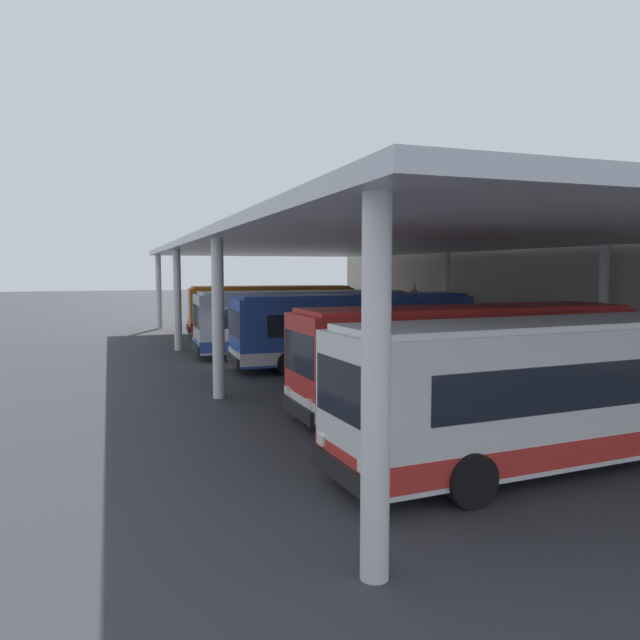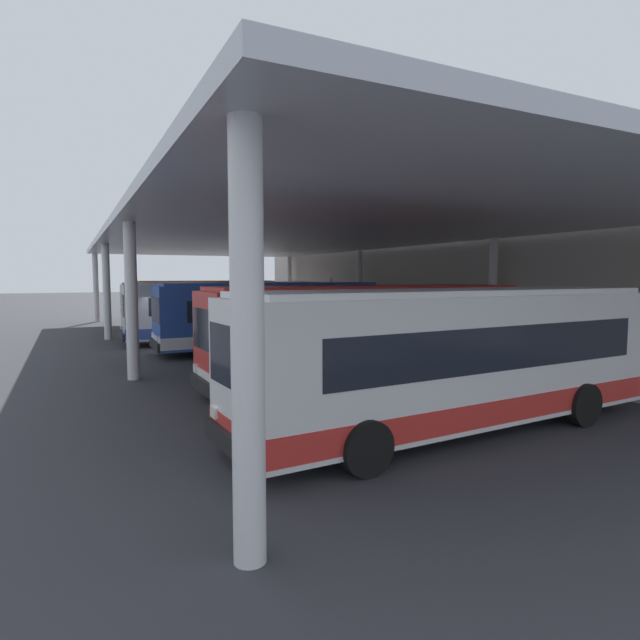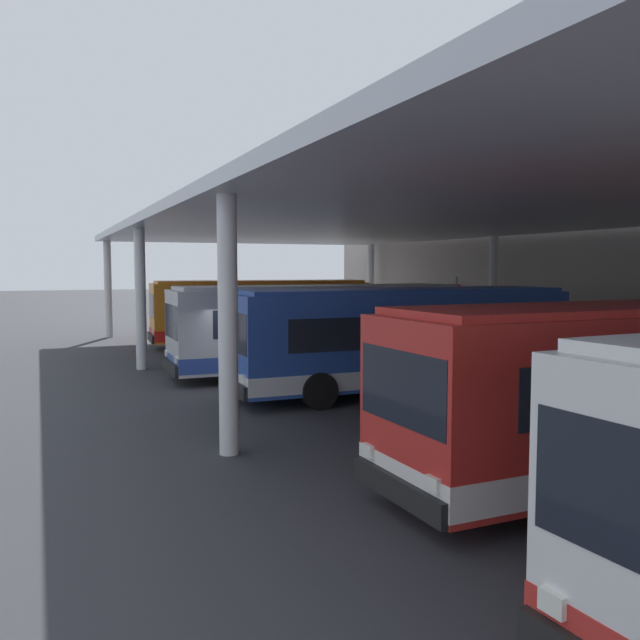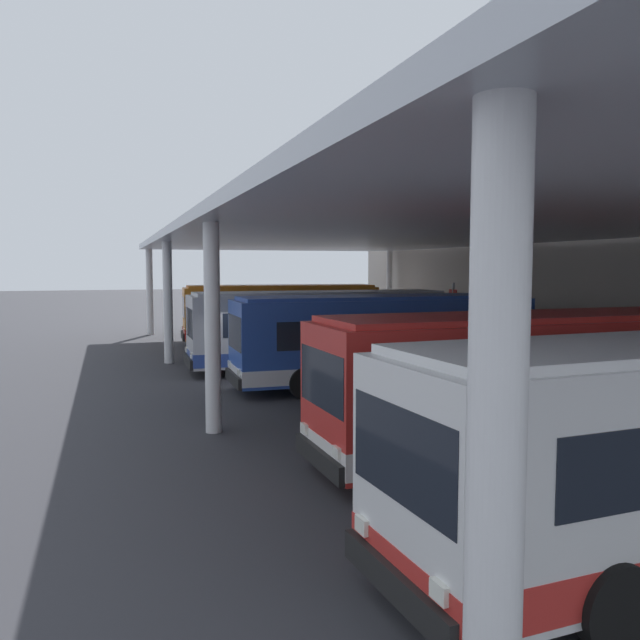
{
  "view_description": "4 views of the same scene",
  "coord_description": "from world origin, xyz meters",
  "px_view_note": "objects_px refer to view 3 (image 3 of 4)",
  "views": [
    {
      "loc": [
        25.75,
        -5.84,
        4.25
      ],
      "look_at": [
        1.09,
        2.82,
        2.03
      ],
      "focal_mm": 33.74,
      "sensor_mm": 36.0,
      "label": 1
    },
    {
      "loc": [
        24.22,
        -4.35,
        3.44
      ],
      "look_at": [
        4.12,
        5.48,
        1.55
      ],
      "focal_mm": 28.8,
      "sensor_mm": 36.0,
      "label": 2
    },
    {
      "loc": [
        19.15,
        -6.0,
        3.8
      ],
      "look_at": [
        -0.4,
        2.3,
        2.12
      ],
      "focal_mm": 37.34,
      "sensor_mm": 36.0,
      "label": 3
    },
    {
      "loc": [
        22.16,
        -4.96,
        4.15
      ],
      "look_at": [
        -0.77,
        2.61,
        2.16
      ],
      "focal_mm": 36.2,
      "sensor_mm": 36.0,
      "label": 4
    }
  ],
  "objects_px": {
    "trash_bin": "(590,355)",
    "banner_sign": "(456,309)",
    "bus_nearest_bay": "(261,311)",
    "bus_second_bay": "(319,328)",
    "bus_middle_bay": "(403,339)"
  },
  "relations": [
    {
      "from": "trash_bin",
      "to": "banner_sign",
      "type": "relative_size",
      "value": 0.31
    },
    {
      "from": "bus_nearest_bay",
      "to": "banner_sign",
      "type": "distance_m",
      "value": 9.39
    },
    {
      "from": "bus_second_bay",
      "to": "bus_nearest_bay",
      "type": "bearing_deg",
      "value": 174.83
    },
    {
      "from": "bus_middle_bay",
      "to": "banner_sign",
      "type": "relative_size",
      "value": 3.3
    },
    {
      "from": "bus_second_bay",
      "to": "trash_bin",
      "type": "relative_size",
      "value": 10.78
    },
    {
      "from": "bus_nearest_bay",
      "to": "trash_bin",
      "type": "height_order",
      "value": "bus_nearest_bay"
    },
    {
      "from": "bus_middle_bay",
      "to": "trash_bin",
      "type": "distance_m",
      "value": 8.07
    },
    {
      "from": "trash_bin",
      "to": "bus_second_bay",
      "type": "bearing_deg",
      "value": -112.61
    },
    {
      "from": "bus_nearest_bay",
      "to": "trash_bin",
      "type": "bearing_deg",
      "value": 31.96
    },
    {
      "from": "bus_middle_bay",
      "to": "trash_bin",
      "type": "relative_size",
      "value": 10.78
    },
    {
      "from": "bus_nearest_bay",
      "to": "bus_middle_bay",
      "type": "bearing_deg",
      "value": 0.43
    },
    {
      "from": "bus_nearest_bay",
      "to": "banner_sign",
      "type": "height_order",
      "value": "banner_sign"
    },
    {
      "from": "trash_bin",
      "to": "banner_sign",
      "type": "bearing_deg",
      "value": -170.21
    },
    {
      "from": "banner_sign",
      "to": "bus_middle_bay",
      "type": "bearing_deg",
      "value": -43.51
    },
    {
      "from": "bus_second_bay",
      "to": "trash_bin",
      "type": "height_order",
      "value": "bus_second_bay"
    }
  ]
}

